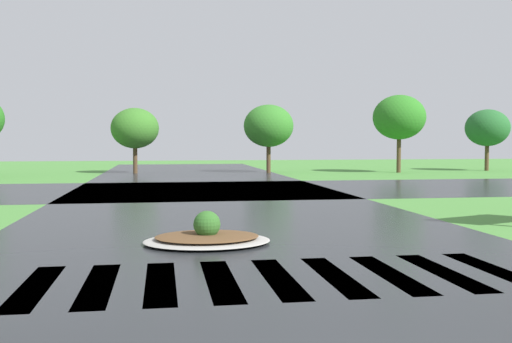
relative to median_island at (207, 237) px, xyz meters
The scene contains 5 objects.
asphalt_roadway 1.96m from the median_island, 63.98° to the left, with size 11.12×80.00×0.01m, color #232628.
asphalt_cross_road 13.40m from the median_island, 86.32° to the left, with size 90.00×10.01×0.01m, color #232628.
crosswalk_stripes 3.35m from the median_island, 75.13° to the right, with size 7.65×2.81×0.01m.
median_island is the anchor object (origin of this frame).
background_treeline 26.78m from the median_island, 97.02° to the left, with size 45.03×6.14×6.47m.
Camera 1 is at (-1.77, -3.87, 2.12)m, focal length 41.61 mm.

